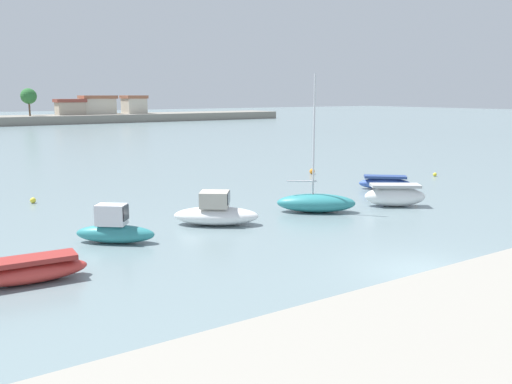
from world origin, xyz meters
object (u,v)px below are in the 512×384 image
Objects in this scene: moored_boat_1 at (114,229)px; moored_boat_2 at (216,213)px; moored_boat_4 at (395,196)px; moored_boat_3 at (316,202)px; mooring_buoy_2 at (435,174)px; mooring_buoy_1 at (312,171)px; moored_boat_5 at (385,183)px; mooring_buoy_0 at (33,200)px; mooring_buoy_3 at (416,195)px; moored_boat_0 at (30,271)px.

moored_boat_2 is at bearing 44.24° from moored_boat_1.
moored_boat_4 is at bearing 34.56° from moored_boat_1.
moored_boat_3 is 16.63m from mooring_buoy_2.
moored_boat_3 is at bearing -128.78° from mooring_buoy_1.
moored_boat_5 is 21.99m from mooring_buoy_0.
moored_boat_5 reaches higher than mooring_buoy_3.
mooring_buoy_2 is at bearing 47.86° from moored_boat_2.
moored_boat_2 is 14.67× the size of mooring_buoy_3.
mooring_buoy_1 is 1.49× the size of mooring_buoy_2.
moored_boat_4 is (19.78, 1.95, 0.19)m from moored_boat_0.
moored_boat_5 is 8.07m from mooring_buoy_1.
moored_boat_2 reaches higher than mooring_buoy_0.
mooring_buoy_1 is at bearing 72.17° from moored_boat_2.
moored_boat_0 is at bearing -124.46° from moored_boat_5.
mooring_buoy_1 is at bearing 34.64° from moored_boat_0.
moored_boat_3 reaches higher than mooring_buoy_3.
mooring_buoy_2 is (11.22, 6.09, -0.46)m from moored_boat_4.
moored_boat_0 is 13.16× the size of mooring_buoy_3.
moored_boat_1 reaches higher than mooring_buoy_1.
moored_boat_1 is at bearing -138.47° from moored_boat_2.
moored_boat_3 reaches higher than moored_boat_1.
moored_boat_2 reaches higher than mooring_buoy_2.
mooring_buoy_2 is at bearing 63.18° from moored_boat_4.
mooring_buoy_1 is at bearing 138.86° from mooring_buoy_2.
moored_boat_3 is 16.30m from mooring_buoy_0.
moored_boat_5 is 3.15m from mooring_buoy_3.
moored_boat_1 is 11.40× the size of mooring_buoy_2.
moored_boat_2 is 0.58× the size of moored_boat_3.
mooring_buoy_0 is at bearing -179.91° from mooring_buoy_1.
moored_boat_4 reaches higher than mooring_buoy_3.
moored_boat_3 reaches higher than moored_boat_4.
moored_boat_1 is at bearing 42.67° from moored_boat_0.
moored_boat_0 is 1.08× the size of moored_boat_4.
moored_boat_3 reaches higher than mooring_buoy_0.
moored_boat_4 is 8.23× the size of mooring_buoy_1.
moored_boat_1 is 11.36× the size of mooring_buoy_3.
mooring_buoy_1 is (20.89, 0.03, 0.05)m from mooring_buoy_0.
moored_boat_2 is 5.88m from moored_boat_3.
moored_boat_0 is 8.88× the size of mooring_buoy_1.
mooring_buoy_2 is at bearing 18.46° from moored_boat_0.
mooring_buoy_0 is at bearing 157.18° from moored_boat_2.
mooring_buoy_3 is (-0.99, -11.14, -0.07)m from mooring_buoy_1.
moored_boat_2 is 14.48m from moored_boat_5.
moored_boat_5 is at bearing 18.61° from moored_boat_0.
moored_boat_1 is 0.77× the size of moored_boat_2.
moored_boat_5 is at bearing 83.20° from moored_boat_4.
moored_boat_4 is 12.96m from mooring_buoy_1.
moored_boat_3 is (5.86, -0.49, -0.05)m from moored_boat_2.
moored_boat_0 is at bearing -172.36° from mooring_buoy_3.
moored_boat_4 is 12.20× the size of mooring_buoy_3.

